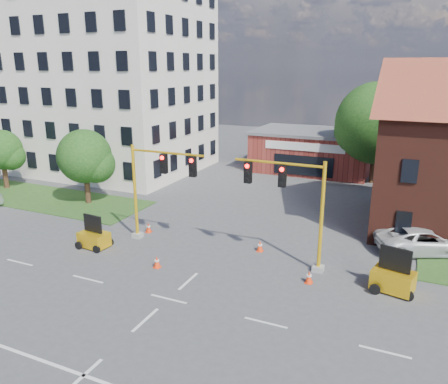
# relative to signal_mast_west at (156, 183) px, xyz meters

# --- Properties ---
(ground) EXTENTS (120.00, 120.00, 0.00)m
(ground) POSITION_rel_signal_mast_west_xyz_m (4.36, -6.00, -3.92)
(ground) COLOR #454548
(ground) RESTS_ON ground
(grass_verge_nw) EXTENTS (22.00, 6.00, 0.08)m
(grass_verge_nw) POSITION_rel_signal_mast_west_xyz_m (-15.64, 4.00, -3.88)
(grass_verge_nw) COLOR #24491B
(grass_verge_nw) RESTS_ON ground
(lane_markings) EXTENTS (60.00, 36.00, 0.01)m
(lane_markings) POSITION_rel_signal_mast_west_xyz_m (4.36, -9.00, -3.91)
(lane_markings) COLOR silver
(lane_markings) RESTS_ON ground
(office_block) EXTENTS (18.40, 15.40, 20.60)m
(office_block) POSITION_rel_signal_mast_west_xyz_m (-15.64, 15.91, 6.39)
(office_block) COLOR beige
(office_block) RESTS_ON ground
(brick_shop) EXTENTS (12.40, 8.40, 4.30)m
(brick_shop) POSITION_rel_signal_mast_west_xyz_m (4.36, 23.99, -1.76)
(brick_shop) COLOR maroon
(brick_shop) RESTS_ON ground
(tree_large) EXTENTS (8.06, 7.68, 9.60)m
(tree_large) POSITION_rel_signal_mast_west_xyz_m (11.25, 21.08, 1.60)
(tree_large) COLOR #381F14
(tree_large) RESTS_ON ground
(tree_nw_front) EXTENTS (4.53, 4.32, 6.12)m
(tree_nw_front) POSITION_rel_signal_mast_west_xyz_m (-9.42, 4.58, -0.13)
(tree_nw_front) COLOR #381F14
(tree_nw_front) RESTS_ON ground
(tree_nw_rear) EXTENTS (3.79, 3.61, 5.44)m
(tree_nw_rear) POSITION_rel_signal_mast_west_xyz_m (-19.46, 5.08, -0.46)
(tree_nw_rear) COLOR #381F14
(tree_nw_rear) RESTS_ON ground
(signal_mast_west) EXTENTS (5.30, 0.60, 6.20)m
(signal_mast_west) POSITION_rel_signal_mast_west_xyz_m (0.00, 0.00, 0.00)
(signal_mast_west) COLOR gray
(signal_mast_west) RESTS_ON ground
(signal_mast_east) EXTENTS (5.30, 0.60, 6.20)m
(signal_mast_east) POSITION_rel_signal_mast_west_xyz_m (8.71, 0.00, 0.00)
(signal_mast_east) COLOR gray
(signal_mast_east) RESTS_ON ground
(trailer_west) EXTENTS (1.89, 1.35, 2.04)m
(trailer_west) POSITION_rel_signal_mast_west_xyz_m (-3.14, -2.47, -3.28)
(trailer_west) COLOR yellow
(trailer_west) RESTS_ON ground
(trailer_east) EXTENTS (2.21, 1.71, 2.25)m
(trailer_east) POSITION_rel_signal_mast_west_xyz_m (14.25, -0.69, -3.22)
(trailer_east) COLOR yellow
(trailer_east) RESTS_ON ground
(cone_a) EXTENTS (0.40, 0.40, 0.70)m
(cone_a) POSITION_rel_signal_mast_west_xyz_m (1.96, -3.28, -3.58)
(cone_a) COLOR #FA360D
(cone_a) RESTS_ON ground
(cone_b) EXTENTS (0.40, 0.40, 0.70)m
(cone_b) POSITION_rel_signal_mast_west_xyz_m (-1.51, 1.09, -3.58)
(cone_b) COLOR #FA360D
(cone_b) RESTS_ON ground
(cone_c) EXTENTS (0.40, 0.40, 0.70)m
(cone_c) POSITION_rel_signal_mast_west_xyz_m (10.21, -1.58, -3.58)
(cone_c) COLOR #FA360D
(cone_c) RESTS_ON ground
(cone_d) EXTENTS (0.40, 0.40, 0.70)m
(cone_d) POSITION_rel_signal_mast_west_xyz_m (6.50, 1.21, -3.58)
(cone_d) COLOR #FA360D
(cone_d) RESTS_ON ground
(pickup_white) EXTENTS (6.28, 4.79, 1.59)m
(pickup_white) POSITION_rel_signal_mast_west_xyz_m (15.65, 5.09, -3.13)
(pickup_white) COLOR silver
(pickup_white) RESTS_ON ground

